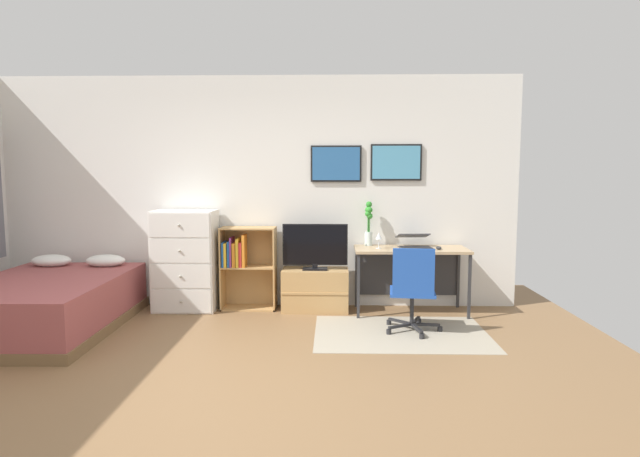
{
  "coord_description": "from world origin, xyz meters",
  "views": [
    {
      "loc": [
        0.91,
        -3.73,
        1.57
      ],
      "look_at": [
        0.77,
        1.5,
        1.02
      ],
      "focal_mm": 29.32,
      "sensor_mm": 36.0,
      "label": 1
    }
  ],
  "objects_px": {
    "bookshelf": "(244,263)",
    "dresser": "(186,260)",
    "tv_stand": "(315,290)",
    "desk": "(410,259)",
    "bed": "(46,304)",
    "bamboo_vase": "(369,223)",
    "television": "(315,247)",
    "laptop": "(414,242)",
    "wine_glass": "(379,237)",
    "office_chair": "(413,288)",
    "computer_mouse": "(439,248)"
  },
  "relations": [
    {
      "from": "bed",
      "to": "laptop",
      "type": "xyz_separation_m",
      "value": [
        3.82,
        0.79,
        0.54
      ]
    },
    {
      "from": "bed",
      "to": "tv_stand",
      "type": "relative_size",
      "value": 2.73
    },
    {
      "from": "bamboo_vase",
      "to": "television",
      "type": "bearing_deg",
      "value": -167.26
    },
    {
      "from": "dresser",
      "to": "laptop",
      "type": "relative_size",
      "value": 2.77
    },
    {
      "from": "television",
      "to": "laptop",
      "type": "height_order",
      "value": "television"
    },
    {
      "from": "television",
      "to": "office_chair",
      "type": "height_order",
      "value": "television"
    },
    {
      "from": "bookshelf",
      "to": "desk",
      "type": "bearing_deg",
      "value": -1.81
    },
    {
      "from": "tv_stand",
      "to": "bamboo_vase",
      "type": "height_order",
      "value": "bamboo_vase"
    },
    {
      "from": "bookshelf",
      "to": "dresser",
      "type": "bearing_deg",
      "value": -173.95
    },
    {
      "from": "bed",
      "to": "television",
      "type": "xyz_separation_m",
      "value": [
        2.69,
        0.79,
        0.47
      ]
    },
    {
      "from": "dresser",
      "to": "office_chair",
      "type": "xyz_separation_m",
      "value": [
        2.48,
        -0.84,
        -0.12
      ]
    },
    {
      "from": "office_chair",
      "to": "bamboo_vase",
      "type": "height_order",
      "value": "bamboo_vase"
    },
    {
      "from": "bed",
      "to": "bamboo_vase",
      "type": "xyz_separation_m",
      "value": [
        3.31,
        0.93,
        0.74
      ]
    },
    {
      "from": "bed",
      "to": "television",
      "type": "distance_m",
      "value": 2.85
    },
    {
      "from": "desk",
      "to": "bamboo_vase",
      "type": "relative_size",
      "value": 2.45
    },
    {
      "from": "bookshelf",
      "to": "wine_glass",
      "type": "xyz_separation_m",
      "value": [
        1.54,
        -0.18,
        0.33
      ]
    },
    {
      "from": "dresser",
      "to": "wine_glass",
      "type": "height_order",
      "value": "dresser"
    },
    {
      "from": "bookshelf",
      "to": "wine_glass",
      "type": "bearing_deg",
      "value": -6.74
    },
    {
      "from": "bed",
      "to": "television",
      "type": "height_order",
      "value": "television"
    },
    {
      "from": "tv_stand",
      "to": "bamboo_vase",
      "type": "relative_size",
      "value": 1.48
    },
    {
      "from": "laptop",
      "to": "tv_stand",
      "type": "bearing_deg",
      "value": 174.11
    },
    {
      "from": "tv_stand",
      "to": "desk",
      "type": "height_order",
      "value": "desk"
    },
    {
      "from": "dresser",
      "to": "bookshelf",
      "type": "bearing_deg",
      "value": 6.05
    },
    {
      "from": "bamboo_vase",
      "to": "bed",
      "type": "bearing_deg",
      "value": -164.26
    },
    {
      "from": "bamboo_vase",
      "to": "laptop",
      "type": "bearing_deg",
      "value": -15.62
    },
    {
      "from": "television",
      "to": "bamboo_vase",
      "type": "height_order",
      "value": "bamboo_vase"
    },
    {
      "from": "tv_stand",
      "to": "laptop",
      "type": "distance_m",
      "value": 1.26
    },
    {
      "from": "laptop",
      "to": "bed",
      "type": "bearing_deg",
      "value": -172.91
    },
    {
      "from": "bookshelf",
      "to": "tv_stand",
      "type": "xyz_separation_m",
      "value": [
        0.83,
        -0.06,
        -0.3
      ]
    },
    {
      "from": "bed",
      "to": "bamboo_vase",
      "type": "relative_size",
      "value": 4.02
    },
    {
      "from": "desk",
      "to": "computer_mouse",
      "type": "xyz_separation_m",
      "value": [
        0.29,
        -0.17,
        0.15
      ]
    },
    {
      "from": "dresser",
      "to": "bookshelf",
      "type": "distance_m",
      "value": 0.67
    },
    {
      "from": "television",
      "to": "bamboo_vase",
      "type": "relative_size",
      "value": 1.44
    },
    {
      "from": "television",
      "to": "wine_glass",
      "type": "height_order",
      "value": "television"
    },
    {
      "from": "bookshelf",
      "to": "desk",
      "type": "distance_m",
      "value": 1.91
    },
    {
      "from": "dresser",
      "to": "bookshelf",
      "type": "relative_size",
      "value": 1.21
    },
    {
      "from": "desk",
      "to": "wine_glass",
      "type": "bearing_deg",
      "value": -161.49
    },
    {
      "from": "dresser",
      "to": "laptop",
      "type": "distance_m",
      "value": 2.62
    },
    {
      "from": "bed",
      "to": "desk",
      "type": "xyz_separation_m",
      "value": [
        3.77,
        0.81,
        0.34
      ]
    },
    {
      "from": "wine_glass",
      "to": "computer_mouse",
      "type": "bearing_deg",
      "value": -3.88
    },
    {
      "from": "television",
      "to": "laptop",
      "type": "bearing_deg",
      "value": -0.13
    },
    {
      "from": "computer_mouse",
      "to": "bookshelf",
      "type": "bearing_deg",
      "value": 174.11
    },
    {
      "from": "bookshelf",
      "to": "television",
      "type": "bearing_deg",
      "value": -5.32
    },
    {
      "from": "office_chair",
      "to": "computer_mouse",
      "type": "bearing_deg",
      "value": 66.77
    },
    {
      "from": "office_chair",
      "to": "laptop",
      "type": "xyz_separation_m",
      "value": [
        0.14,
        0.83,
        0.34
      ]
    },
    {
      "from": "laptop",
      "to": "wine_glass",
      "type": "xyz_separation_m",
      "value": [
        -0.41,
        -0.1,
        0.07
      ]
    },
    {
      "from": "bed",
      "to": "dresser",
      "type": "relative_size",
      "value": 1.79
    },
    {
      "from": "desk",
      "to": "laptop",
      "type": "bearing_deg",
      "value": -23.73
    },
    {
      "from": "bookshelf",
      "to": "television",
      "type": "relative_size",
      "value": 1.29
    },
    {
      "from": "dresser",
      "to": "bamboo_vase",
      "type": "relative_size",
      "value": 2.25
    }
  ]
}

